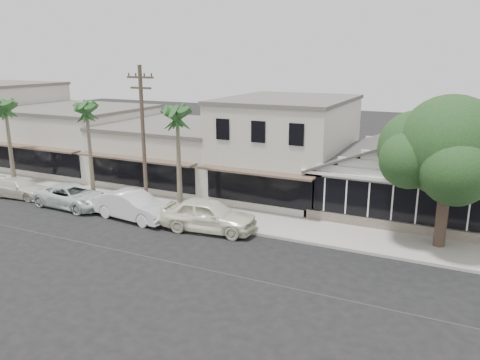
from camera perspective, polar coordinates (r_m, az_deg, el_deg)
The scene contains 15 objects.
ground at distance 21.04m, azimuth 0.36°, elevation -11.83°, with size 140.00×140.00×0.00m, color black.
sidewalk_north at distance 30.15m, azimuth -7.95°, elevation -3.45°, with size 90.00×3.50×0.15m, color #9E9991.
corner_shop at distance 30.41m, azimuth 19.27°, elevation 0.99°, with size 10.40×8.60×5.10m.
row_building_near at distance 33.03m, azimuth 5.69°, elevation 3.91°, with size 8.00×10.00×6.50m, color beige.
row_building_midnear at distance 37.23m, azimuth -7.49°, elevation 3.28°, with size 10.00×10.00×4.20m, color #B8B3A5.
row_building_midfar at distance 43.71m, azimuth -19.18°, elevation 4.81°, with size 11.00×10.00×5.00m, color beige.
utility_pole at distance 28.37m, azimuth -11.70°, elevation 5.05°, with size 1.80×0.24×9.00m.
car_0 at distance 26.11m, azimuth -3.86°, elevation -4.28°, with size 2.16×5.38×1.83m, color white.
car_1 at distance 28.62m, azimuth -12.89°, elevation -3.07°, with size 1.78×5.10×1.68m, color silver.
car_2 at distance 32.04m, azimuth -19.70°, elevation -1.87°, with size 2.43×5.27×1.46m, color silver.
car_3 at distance 35.77m, azimuth -25.27°, elevation -0.89°, with size 1.82×4.47×1.30m, color beige.
shade_tree at distance 24.92m, azimuth 24.06°, elevation 3.51°, with size 6.99×6.32×7.76m.
palm_east at distance 27.69m, azimuth -7.66°, elevation 7.65°, with size 2.89×2.89×7.12m.
palm_mid at distance 31.85m, azimuth -18.18°, elevation 7.92°, with size 2.70×2.70×7.04m.
palm_west at distance 38.44m, azimuth -26.71°, elevation 7.81°, with size 2.96×2.96×6.86m.
Camera 1 is at (8.02, -17.02, 9.40)m, focal length 35.00 mm.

